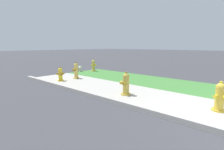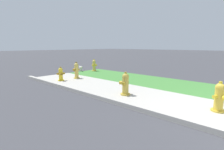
{
  "view_description": "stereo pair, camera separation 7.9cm",
  "coord_description": "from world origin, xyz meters",
  "px_view_note": "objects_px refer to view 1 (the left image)",
  "views": [
    {
      "loc": [
        -0.24,
        -4.73,
        1.61
      ],
      "look_at": [
        -5.02,
        0.59,
        0.4
      ],
      "focal_mm": 28.0,
      "sensor_mm": 36.0,
      "label": 1
    },
    {
      "loc": [
        -0.19,
        -4.68,
        1.61
      ],
      "look_at": [
        -5.02,
        0.59,
        0.4
      ],
      "focal_mm": 28.0,
      "sensor_mm": 36.0,
      "label": 2
    }
  ],
  "objects_px": {
    "fire_hydrant_near_corner": "(220,97)",
    "small_white_dog": "(80,68)",
    "fire_hydrant_by_grass_verge": "(93,65)",
    "fire_hydrant_across_street": "(126,84)",
    "fire_hydrant_far_end": "(76,71)",
    "fire_hydrant_at_driveway": "(60,74)"
  },
  "relations": [
    {
      "from": "fire_hydrant_far_end",
      "to": "fire_hydrant_across_street",
      "type": "bearing_deg",
      "value": -114.51
    },
    {
      "from": "fire_hydrant_at_driveway",
      "to": "fire_hydrant_by_grass_verge",
      "type": "bearing_deg",
      "value": -142.42
    },
    {
      "from": "fire_hydrant_near_corner",
      "to": "small_white_dog",
      "type": "height_order",
      "value": "fire_hydrant_near_corner"
    },
    {
      "from": "fire_hydrant_near_corner",
      "to": "fire_hydrant_far_end",
      "type": "bearing_deg",
      "value": -66.62
    },
    {
      "from": "fire_hydrant_far_end",
      "to": "fire_hydrant_by_grass_verge",
      "type": "relative_size",
      "value": 1.08
    },
    {
      "from": "small_white_dog",
      "to": "fire_hydrant_across_street",
      "type": "bearing_deg",
      "value": -1.29
    },
    {
      "from": "fire_hydrant_by_grass_verge",
      "to": "fire_hydrant_at_driveway",
      "type": "height_order",
      "value": "fire_hydrant_by_grass_verge"
    },
    {
      "from": "fire_hydrant_near_corner",
      "to": "small_white_dog",
      "type": "relative_size",
      "value": 1.67
    },
    {
      "from": "fire_hydrant_at_driveway",
      "to": "fire_hydrant_near_corner",
      "type": "bearing_deg",
      "value": 111.43
    },
    {
      "from": "fire_hydrant_near_corner",
      "to": "fire_hydrant_far_end",
      "type": "distance_m",
      "value": 6.17
    },
    {
      "from": "fire_hydrant_by_grass_verge",
      "to": "fire_hydrant_far_end",
      "type": "bearing_deg",
      "value": 17.79
    },
    {
      "from": "fire_hydrant_by_grass_verge",
      "to": "small_white_dog",
      "type": "xyz_separation_m",
      "value": [
        -0.59,
        -0.61,
        -0.13
      ]
    },
    {
      "from": "fire_hydrant_by_grass_verge",
      "to": "fire_hydrant_across_street",
      "type": "xyz_separation_m",
      "value": [
        4.85,
        -2.96,
        0.01
      ]
    },
    {
      "from": "fire_hydrant_near_corner",
      "to": "small_white_dog",
      "type": "distance_m",
      "value": 8.26
    },
    {
      "from": "fire_hydrant_near_corner",
      "to": "fire_hydrant_by_grass_verge",
      "type": "height_order",
      "value": "fire_hydrant_near_corner"
    },
    {
      "from": "fire_hydrant_by_grass_verge",
      "to": "fire_hydrant_at_driveway",
      "type": "relative_size",
      "value": 1.15
    },
    {
      "from": "fire_hydrant_by_grass_verge",
      "to": "small_white_dog",
      "type": "height_order",
      "value": "fire_hydrant_by_grass_verge"
    },
    {
      "from": "fire_hydrant_across_street",
      "to": "fire_hydrant_by_grass_verge",
      "type": "bearing_deg",
      "value": 43.45
    },
    {
      "from": "fire_hydrant_near_corner",
      "to": "fire_hydrant_by_grass_verge",
      "type": "xyz_separation_m",
      "value": [
        -7.44,
        2.56,
        -0.0
      ]
    },
    {
      "from": "fire_hydrant_by_grass_verge",
      "to": "fire_hydrant_across_street",
      "type": "height_order",
      "value": "fire_hydrant_across_street"
    },
    {
      "from": "fire_hydrant_far_end",
      "to": "fire_hydrant_across_street",
      "type": "xyz_separation_m",
      "value": [
        3.57,
        -0.66,
        -0.02
      ]
    },
    {
      "from": "fire_hydrant_across_street",
      "to": "fire_hydrant_near_corner",
      "type": "bearing_deg",
      "value": -96.51
    }
  ]
}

